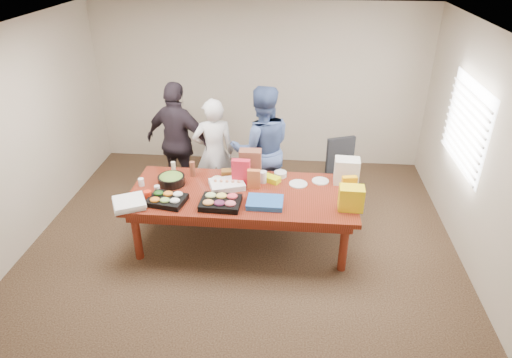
# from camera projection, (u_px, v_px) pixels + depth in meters

# --- Properties ---
(floor) EXTENTS (5.50, 5.00, 0.02)m
(floor) POSITION_uv_depth(u_px,v_px,m) (243.00, 242.00, 5.97)
(floor) COLOR #47301E
(floor) RESTS_ON ground
(ceiling) EXTENTS (5.50, 5.00, 0.02)m
(ceiling) POSITION_uv_depth(u_px,v_px,m) (239.00, 29.00, 4.67)
(ceiling) COLOR white
(ceiling) RESTS_ON wall_back
(wall_back) EXTENTS (5.50, 0.04, 2.70)m
(wall_back) POSITION_uv_depth(u_px,v_px,m) (259.00, 86.00, 7.51)
(wall_back) COLOR beige
(wall_back) RESTS_ON floor
(wall_front) EXTENTS (5.50, 0.04, 2.70)m
(wall_front) POSITION_uv_depth(u_px,v_px,m) (199.00, 299.00, 3.14)
(wall_front) COLOR beige
(wall_front) RESTS_ON floor
(wall_left) EXTENTS (0.04, 5.00, 2.70)m
(wall_left) POSITION_uv_depth(u_px,v_px,m) (19.00, 140.00, 5.54)
(wall_left) COLOR beige
(wall_left) RESTS_ON floor
(wall_right) EXTENTS (0.04, 5.00, 2.70)m
(wall_right) POSITION_uv_depth(u_px,v_px,m) (483.00, 158.00, 5.11)
(wall_right) COLOR beige
(wall_right) RESTS_ON floor
(window_panel) EXTENTS (0.03, 1.40, 1.10)m
(window_panel) POSITION_uv_depth(u_px,v_px,m) (466.00, 125.00, 5.56)
(window_panel) COLOR white
(window_panel) RESTS_ON wall_right
(window_blinds) EXTENTS (0.04, 1.36, 1.00)m
(window_blinds) POSITION_uv_depth(u_px,v_px,m) (463.00, 125.00, 5.57)
(window_blinds) COLOR beige
(window_blinds) RESTS_ON wall_right
(conference_table) EXTENTS (2.80, 1.20, 0.75)m
(conference_table) POSITION_uv_depth(u_px,v_px,m) (243.00, 218.00, 5.79)
(conference_table) COLOR #4C1C0F
(conference_table) RESTS_ON floor
(office_chair) EXTENTS (0.65, 0.65, 0.99)m
(office_chair) POSITION_uv_depth(u_px,v_px,m) (339.00, 177.00, 6.49)
(office_chair) COLOR black
(office_chair) RESTS_ON floor
(person_center) EXTENTS (0.67, 0.53, 1.63)m
(person_center) POSITION_uv_depth(u_px,v_px,m) (214.00, 153.00, 6.46)
(person_center) COLOR silver
(person_center) RESTS_ON floor
(person_right) EXTENTS (1.02, 0.87, 1.83)m
(person_right) POSITION_uv_depth(u_px,v_px,m) (262.00, 149.00, 6.34)
(person_right) COLOR #3E5386
(person_right) RESTS_ON floor
(person_left) EXTENTS (1.14, 0.75, 1.80)m
(person_left) POSITION_uv_depth(u_px,v_px,m) (178.00, 142.00, 6.59)
(person_left) COLOR black
(person_left) RESTS_ON floor
(veggie_tray) EXTENTS (0.49, 0.41, 0.07)m
(veggie_tray) POSITION_uv_depth(u_px,v_px,m) (167.00, 200.00, 5.39)
(veggie_tray) COLOR black
(veggie_tray) RESTS_ON conference_table
(fruit_tray) EXTENTS (0.48, 0.38, 0.07)m
(fruit_tray) POSITION_uv_depth(u_px,v_px,m) (221.00, 203.00, 5.33)
(fruit_tray) COLOR black
(fruit_tray) RESTS_ON conference_table
(sheet_cake) EXTENTS (0.50, 0.44, 0.07)m
(sheet_cake) POSITION_uv_depth(u_px,v_px,m) (227.00, 185.00, 5.71)
(sheet_cake) COLOR white
(sheet_cake) RESTS_ON conference_table
(salad_bowl) EXTENTS (0.41, 0.41, 0.11)m
(salad_bowl) POSITION_uv_depth(u_px,v_px,m) (171.00, 180.00, 5.77)
(salad_bowl) COLOR black
(salad_bowl) RESTS_ON conference_table
(chip_bag_blue) EXTENTS (0.43, 0.32, 0.06)m
(chip_bag_blue) POSITION_uv_depth(u_px,v_px,m) (265.00, 202.00, 5.34)
(chip_bag_blue) COLOR #2359AC
(chip_bag_blue) RESTS_ON conference_table
(chip_bag_red) EXTENTS (0.23, 0.10, 0.33)m
(chip_bag_red) POSITION_uv_depth(u_px,v_px,m) (241.00, 172.00, 5.73)
(chip_bag_red) COLOR red
(chip_bag_red) RESTS_ON conference_table
(chip_bag_yellow) EXTENTS (0.19, 0.10, 0.27)m
(chip_bag_yellow) POSITION_uv_depth(u_px,v_px,m) (349.00, 186.00, 5.47)
(chip_bag_yellow) COLOR #FCAD06
(chip_bag_yellow) RESTS_ON conference_table
(chip_bag_orange) EXTENTS (0.16, 0.07, 0.25)m
(chip_bag_orange) POSITION_uv_depth(u_px,v_px,m) (254.00, 179.00, 5.65)
(chip_bag_orange) COLOR #C76532
(chip_bag_orange) RESTS_ON conference_table
(mayo_jar) EXTENTS (0.12, 0.12, 0.15)m
(mayo_jar) POSITION_uv_depth(u_px,v_px,m) (263.00, 177.00, 5.80)
(mayo_jar) COLOR silver
(mayo_jar) RESTS_ON conference_table
(mustard_bottle) EXTENTS (0.08, 0.08, 0.18)m
(mustard_bottle) POSITION_uv_depth(u_px,v_px,m) (248.00, 170.00, 5.96)
(mustard_bottle) COLOR #FFFE27
(mustard_bottle) RESTS_ON conference_table
(dressing_bottle) EXTENTS (0.08, 0.08, 0.21)m
(dressing_bottle) POSITION_uv_depth(u_px,v_px,m) (193.00, 169.00, 5.94)
(dressing_bottle) COLOR brown
(dressing_bottle) RESTS_ON conference_table
(ranch_bottle) EXTENTS (0.07, 0.07, 0.18)m
(ranch_bottle) POSITION_uv_depth(u_px,v_px,m) (174.00, 168.00, 6.00)
(ranch_bottle) COLOR beige
(ranch_bottle) RESTS_ON conference_table
(banana_bunch) EXTENTS (0.25, 0.22, 0.07)m
(banana_bunch) POSITION_uv_depth(u_px,v_px,m) (272.00, 179.00, 5.84)
(banana_bunch) COLOR #CAD50B
(banana_bunch) RESTS_ON conference_table
(bread_loaf) EXTENTS (0.28, 0.15, 0.11)m
(bread_loaf) POSITION_uv_depth(u_px,v_px,m) (232.00, 174.00, 5.93)
(bread_loaf) COLOR brown
(bread_loaf) RESTS_ON conference_table
(kraft_bag) EXTENTS (0.29, 0.17, 0.37)m
(kraft_bag) POSITION_uv_depth(u_px,v_px,m) (250.00, 163.00, 5.91)
(kraft_bag) COLOR brown
(kraft_bag) RESTS_ON conference_table
(red_cup) EXTENTS (0.10, 0.10, 0.12)m
(red_cup) POSITION_uv_depth(u_px,v_px,m) (148.00, 196.00, 5.42)
(red_cup) COLOR red
(red_cup) RESTS_ON conference_table
(clear_cup_a) EXTENTS (0.09, 0.09, 0.10)m
(clear_cup_a) POSITION_uv_depth(u_px,v_px,m) (157.00, 189.00, 5.58)
(clear_cup_a) COLOR silver
(clear_cup_a) RESTS_ON conference_table
(clear_cup_b) EXTENTS (0.08, 0.08, 0.10)m
(clear_cup_b) POSITION_uv_depth(u_px,v_px,m) (141.00, 182.00, 5.74)
(clear_cup_b) COLOR white
(clear_cup_b) RESTS_ON conference_table
(pizza_box_lower) EXTENTS (0.47, 0.47, 0.04)m
(pizza_box_lower) POSITION_uv_depth(u_px,v_px,m) (129.00, 204.00, 5.33)
(pizza_box_lower) COLOR silver
(pizza_box_lower) RESTS_ON conference_table
(pizza_box_upper) EXTENTS (0.48, 0.48, 0.04)m
(pizza_box_upper) POSITION_uv_depth(u_px,v_px,m) (129.00, 202.00, 5.30)
(pizza_box_upper) COLOR white
(pizza_box_upper) RESTS_ON pizza_box_lower
(plate_a) EXTENTS (0.24, 0.24, 0.01)m
(plate_a) POSITION_uv_depth(u_px,v_px,m) (298.00, 184.00, 5.79)
(plate_a) COLOR silver
(plate_a) RESTS_ON conference_table
(plate_b) EXTENTS (0.27, 0.27, 0.01)m
(plate_b) POSITION_uv_depth(u_px,v_px,m) (320.00, 181.00, 5.86)
(plate_b) COLOR white
(plate_b) RESTS_ON conference_table
(dip_bowl_a) EXTENTS (0.18, 0.18, 0.07)m
(dip_bowl_a) POSITION_uv_depth(u_px,v_px,m) (280.00, 174.00, 5.97)
(dip_bowl_a) COLOR silver
(dip_bowl_a) RESTS_ON conference_table
(dip_bowl_b) EXTENTS (0.15, 0.15, 0.06)m
(dip_bowl_b) POSITION_uv_depth(u_px,v_px,m) (217.00, 180.00, 5.84)
(dip_bowl_b) COLOR beige
(dip_bowl_b) RESTS_ON conference_table
(grocery_bag_white) EXTENTS (0.32, 0.24, 0.33)m
(grocery_bag_white) POSITION_uv_depth(u_px,v_px,m) (347.00, 171.00, 5.76)
(grocery_bag_white) COLOR white
(grocery_bag_white) RESTS_ON conference_table
(grocery_bag_yellow) EXTENTS (0.29, 0.21, 0.29)m
(grocery_bag_yellow) POSITION_uv_depth(u_px,v_px,m) (351.00, 198.00, 5.21)
(grocery_bag_yellow) COLOR yellow
(grocery_bag_yellow) RESTS_ON conference_table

